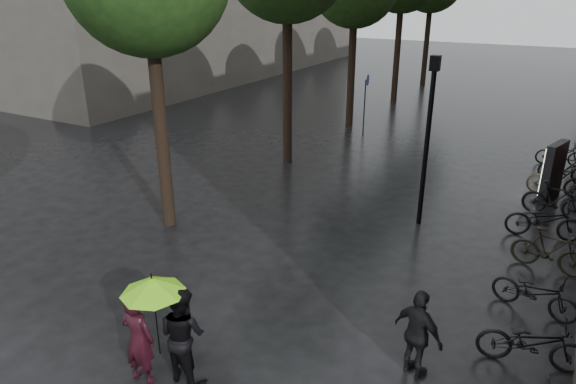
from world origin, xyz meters
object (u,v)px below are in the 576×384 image
Objects in this scene: pedestrian_walking at (418,334)px; ad_lightbox at (553,171)px; person_black at (183,334)px; parked_bicycles at (549,227)px; lamp_post at (429,126)px; person_burgundy at (138,339)px.

ad_lightbox is at bearing -75.51° from pedestrian_walking.
person_black is at bearing -95.89° from ad_lightbox.
pedestrian_walking is 0.89× the size of ad_lightbox.
pedestrian_walking is at bearing -82.00° from ad_lightbox.
parked_bicycles is at bearing -81.42° from pedestrian_walking.
pedestrian_walking is 6.14m from lamp_post.
person_black is 9.12m from parked_bicycles.
parked_bicycles is at bearing -127.76° from person_burgundy.
ad_lightbox is at bearing 51.09° from lamp_post.
ad_lightbox is 0.40× the size of lamp_post.
person_burgundy is 12.48m from ad_lightbox.
lamp_post is (-2.85, -3.53, 1.77)m from ad_lightbox.
pedestrian_walking is 9.28m from ad_lightbox.
pedestrian_walking is at bearing -74.94° from lamp_post.
parked_bicycles is (4.67, 7.83, -0.37)m from person_black.
ad_lightbox is at bearing -106.74° from person_black.
person_black is at bearing -120.79° from parked_bicycles.
parked_bicycles is at bearing 6.24° from lamp_post.
person_burgundy is 1.02× the size of pedestrian_walking.
lamp_post reaches higher than parked_bicycles.
ad_lightbox reaches higher than parked_bicycles.
person_burgundy is 0.91× the size of ad_lightbox.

